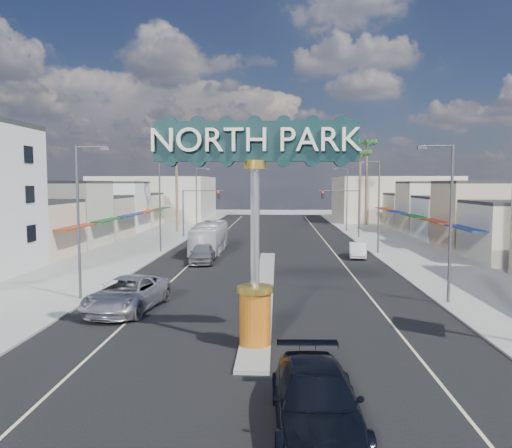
# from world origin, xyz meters

# --- Properties ---
(ground) EXTENTS (160.00, 160.00, 0.00)m
(ground) POSITION_xyz_m (0.00, 30.00, 0.00)
(ground) COLOR gray
(ground) RESTS_ON ground
(road) EXTENTS (20.00, 120.00, 0.01)m
(road) POSITION_xyz_m (0.00, 30.00, 0.01)
(road) COLOR black
(road) RESTS_ON ground
(median_island) EXTENTS (1.30, 30.00, 0.16)m
(median_island) POSITION_xyz_m (0.00, 14.00, 0.08)
(median_island) COLOR gray
(median_island) RESTS_ON ground
(sidewalk_left) EXTENTS (8.00, 120.00, 0.12)m
(sidewalk_left) POSITION_xyz_m (-14.00, 30.00, 0.06)
(sidewalk_left) COLOR gray
(sidewalk_left) RESTS_ON ground
(sidewalk_right) EXTENTS (8.00, 120.00, 0.12)m
(sidewalk_right) POSITION_xyz_m (14.00, 30.00, 0.06)
(sidewalk_right) COLOR gray
(sidewalk_right) RESTS_ON ground
(storefront_row_left) EXTENTS (12.00, 42.00, 6.00)m
(storefront_row_left) POSITION_xyz_m (-24.00, 43.00, 3.00)
(storefront_row_left) COLOR beige
(storefront_row_left) RESTS_ON ground
(storefront_row_right) EXTENTS (12.00, 42.00, 6.00)m
(storefront_row_right) POSITION_xyz_m (24.00, 43.00, 3.00)
(storefront_row_right) COLOR #B7B29E
(storefront_row_right) RESTS_ON ground
(backdrop_far_left) EXTENTS (20.00, 20.00, 8.00)m
(backdrop_far_left) POSITION_xyz_m (-22.00, 75.00, 4.00)
(backdrop_far_left) COLOR #B7B29E
(backdrop_far_left) RESTS_ON ground
(backdrop_far_right) EXTENTS (20.00, 20.00, 8.00)m
(backdrop_far_right) POSITION_xyz_m (22.00, 75.00, 4.00)
(backdrop_far_right) COLOR beige
(backdrop_far_right) RESTS_ON ground
(gateway_sign) EXTENTS (8.20, 1.50, 9.15)m
(gateway_sign) POSITION_xyz_m (0.00, 1.98, 5.93)
(gateway_sign) COLOR #B1410D
(gateway_sign) RESTS_ON median_island
(traffic_signal_left) EXTENTS (5.09, 0.45, 6.00)m
(traffic_signal_left) POSITION_xyz_m (-9.18, 43.99, 4.27)
(traffic_signal_left) COLOR #47474C
(traffic_signal_left) RESTS_ON ground
(traffic_signal_right) EXTENTS (5.09, 0.45, 6.00)m
(traffic_signal_right) POSITION_xyz_m (9.18, 43.99, 4.27)
(traffic_signal_right) COLOR #47474C
(traffic_signal_right) RESTS_ON ground
(streetlight_l_near) EXTENTS (2.03, 0.22, 9.00)m
(streetlight_l_near) POSITION_xyz_m (-10.43, 10.00, 5.07)
(streetlight_l_near) COLOR #47474C
(streetlight_l_near) RESTS_ON ground
(streetlight_l_mid) EXTENTS (2.03, 0.22, 9.00)m
(streetlight_l_mid) POSITION_xyz_m (-10.43, 30.00, 5.07)
(streetlight_l_mid) COLOR #47474C
(streetlight_l_mid) RESTS_ON ground
(streetlight_l_far) EXTENTS (2.03, 0.22, 9.00)m
(streetlight_l_far) POSITION_xyz_m (-10.43, 52.00, 5.07)
(streetlight_l_far) COLOR #47474C
(streetlight_l_far) RESTS_ON ground
(streetlight_r_near) EXTENTS (2.03, 0.22, 9.00)m
(streetlight_r_near) POSITION_xyz_m (10.43, 10.00, 5.07)
(streetlight_r_near) COLOR #47474C
(streetlight_r_near) RESTS_ON ground
(streetlight_r_mid) EXTENTS (2.03, 0.22, 9.00)m
(streetlight_r_mid) POSITION_xyz_m (10.43, 30.00, 5.07)
(streetlight_r_mid) COLOR #47474C
(streetlight_r_mid) RESTS_ON ground
(streetlight_r_far) EXTENTS (2.03, 0.22, 9.00)m
(streetlight_r_far) POSITION_xyz_m (10.43, 52.00, 5.07)
(streetlight_r_far) COLOR #47474C
(streetlight_r_far) RESTS_ON ground
(palm_left_far) EXTENTS (2.60, 2.60, 13.10)m
(palm_left_far) POSITION_xyz_m (-13.00, 50.00, 11.50)
(palm_left_far) COLOR brown
(palm_left_far) RESTS_ON ground
(palm_right_mid) EXTENTS (2.60, 2.60, 12.10)m
(palm_right_mid) POSITION_xyz_m (13.00, 56.00, 10.60)
(palm_right_mid) COLOR brown
(palm_right_mid) RESTS_ON ground
(palm_right_far) EXTENTS (2.60, 2.60, 14.10)m
(palm_right_far) POSITION_xyz_m (15.00, 62.00, 12.39)
(palm_right_far) COLOR brown
(palm_right_far) RESTS_ON ground
(suv_left) EXTENTS (3.81, 6.78, 1.79)m
(suv_left) POSITION_xyz_m (-7.14, 7.79, 0.90)
(suv_left) COLOR #B9B8BE
(suv_left) RESTS_ON ground
(suv_right) EXTENTS (2.59, 5.98, 1.71)m
(suv_right) POSITION_xyz_m (2.00, -4.87, 0.86)
(suv_right) COLOR black
(suv_right) RESTS_ON ground
(car_parked_left) EXTENTS (2.25, 5.10, 1.71)m
(car_parked_left) POSITION_xyz_m (-5.50, 23.77, 0.85)
(car_parked_left) COLOR slate
(car_parked_left) RESTS_ON ground
(car_parked_right) EXTENTS (1.96, 4.35, 1.39)m
(car_parked_right) POSITION_xyz_m (8.28, 27.63, 0.69)
(car_parked_right) COLOR silver
(car_parked_right) RESTS_ON ground
(city_bus) EXTENTS (2.52, 10.74, 2.99)m
(city_bus) POSITION_xyz_m (-5.78, 30.32, 1.50)
(city_bus) COLOR silver
(city_bus) RESTS_ON ground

